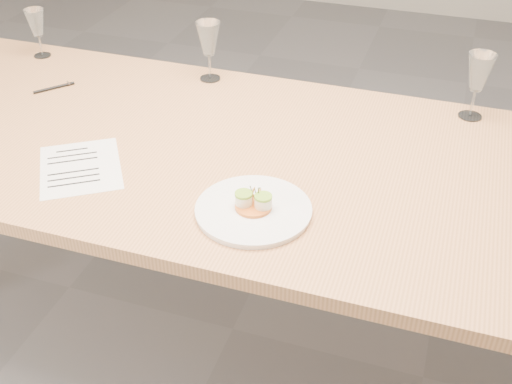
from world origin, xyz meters
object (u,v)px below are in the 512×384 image
(ballpoint_pen, at_px, (54,88))
(wine_glass_1, at_px, (208,40))
(dinner_plate, at_px, (254,209))
(wine_glass_0, at_px, (36,24))
(dining_table, at_px, (228,168))
(recipe_sheet, at_px, (80,167))
(wine_glass_2, at_px, (479,74))

(ballpoint_pen, relative_size, wine_glass_1, 0.57)
(dinner_plate, distance_m, wine_glass_0, 1.26)
(dinner_plate, height_order, wine_glass_1, wine_glass_1)
(dinner_plate, distance_m, ballpoint_pen, 0.97)
(ballpoint_pen, bearing_deg, dining_table, -65.27)
(wine_glass_1, bearing_deg, dining_table, -62.11)
(dinner_plate, xyz_separation_m, ballpoint_pen, (-0.86, 0.44, -0.01))
(recipe_sheet, xyz_separation_m, ballpoint_pen, (-0.34, 0.40, 0.00))
(dining_table, distance_m, recipe_sheet, 0.42)
(dining_table, relative_size, ballpoint_pen, 20.86)
(dinner_plate, height_order, ballpoint_pen, dinner_plate)
(wine_glass_1, xyz_separation_m, wine_glass_2, (0.87, 0.00, 0.00))
(recipe_sheet, relative_size, wine_glass_1, 1.70)
(ballpoint_pen, height_order, wine_glass_2, wine_glass_2)
(wine_glass_0, relative_size, wine_glass_1, 0.87)
(ballpoint_pen, distance_m, wine_glass_1, 0.54)
(wine_glass_1, height_order, wine_glass_2, wine_glass_2)
(recipe_sheet, bearing_deg, dinner_plate, -38.41)
(dinner_plate, distance_m, recipe_sheet, 0.52)
(recipe_sheet, distance_m, wine_glass_0, 0.83)
(wine_glass_1, bearing_deg, recipe_sheet, -101.38)
(recipe_sheet, height_order, wine_glass_0, wine_glass_0)
(wine_glass_2, bearing_deg, dinner_plate, -124.95)
(wine_glass_1, bearing_deg, dinner_plate, -60.26)
(dining_table, height_order, wine_glass_0, wine_glass_0)
(ballpoint_pen, bearing_deg, recipe_sheet, -100.55)
(ballpoint_pen, height_order, wine_glass_0, wine_glass_0)
(dining_table, relative_size, recipe_sheet, 6.95)
(dinner_plate, relative_size, recipe_sheet, 0.84)
(wine_glass_0, relative_size, wine_glass_2, 0.85)
(dining_table, distance_m, wine_glass_2, 0.80)
(wine_glass_2, bearing_deg, dining_table, -147.26)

